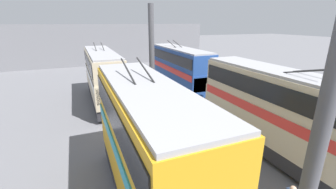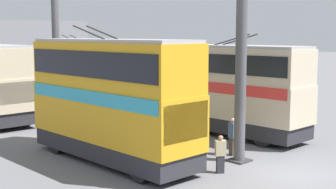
% 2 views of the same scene
% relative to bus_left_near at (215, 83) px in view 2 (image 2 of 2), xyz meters
% --- Properties ---
extents(ground_plane, '(240.00, 240.00, 0.00)m').
position_rel_bus_left_near_xyz_m(ground_plane, '(-7.53, 4.01, -2.81)').
color(ground_plane, slate).
extents(support_column_near, '(0.87, 0.87, 8.90)m').
position_rel_bus_left_near_xyz_m(support_column_near, '(-4.88, 4.01, 1.52)').
color(support_column_near, '#4C4C51').
rests_on(support_column_near, ground_plane).
extents(support_column_far, '(0.87, 0.87, 8.90)m').
position_rel_bus_left_near_xyz_m(support_column_far, '(10.30, 4.01, 1.52)').
color(support_column_far, '#4C4C51').
rests_on(support_column_far, ground_plane).
extents(bus_left_near, '(11.28, 2.54, 5.55)m').
position_rel_bus_left_near_xyz_m(bus_left_near, '(0.00, 0.00, 0.00)').
color(bus_left_near, black).
rests_on(bus_left_near, ground_plane).
extents(bus_left_far, '(10.72, 2.54, 5.48)m').
position_rel_bus_left_near_xyz_m(bus_left_far, '(13.08, 0.00, -0.04)').
color(bus_left_far, black).
rests_on(bus_left_far, ground_plane).
extents(bus_right_near, '(9.02, 2.54, 5.94)m').
position_rel_bus_left_near_xyz_m(bus_right_near, '(-1.04, 8.02, 0.20)').
color(bus_right_near, black).
rests_on(bus_right_near, ground_plane).
extents(person_aisle_midway, '(0.48, 0.40, 1.66)m').
position_rel_bus_left_near_xyz_m(person_aisle_midway, '(1.30, 2.89, -1.93)').
color(person_aisle_midway, '#384251').
rests_on(person_aisle_midway, ground_plane).
extents(person_aisle_foreground, '(0.47, 0.36, 1.74)m').
position_rel_bus_left_near_xyz_m(person_aisle_foreground, '(-4.03, 3.42, -1.89)').
color(person_aisle_foreground, '#473D33').
rests_on(person_aisle_foreground, ground_plane).
extents(person_by_right_row, '(0.44, 0.48, 1.54)m').
position_rel_bus_left_near_xyz_m(person_by_right_row, '(-5.44, 5.96, -2.00)').
color(person_by_right_row, '#2D2D33').
rests_on(person_by_right_row, ground_plane).
extents(oil_drum, '(0.57, 0.57, 0.89)m').
position_rel_bus_left_near_xyz_m(oil_drum, '(-3.80, 5.51, -2.36)').
color(oil_drum, '#B28E23').
rests_on(oil_drum, ground_plane).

